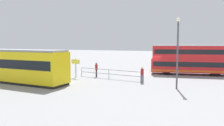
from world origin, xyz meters
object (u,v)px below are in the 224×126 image
double_decker_bus (192,60)px  tram_yellow (15,65)px  pedestrian_crossing (142,74)px  pedestrian_near_railing (96,69)px  street_lamp (178,47)px  info_sign (76,64)px

double_decker_bus → tram_yellow: 21.66m
tram_yellow → pedestrian_crossing: (-12.52, -5.19, -0.84)m
pedestrian_near_railing → street_lamp: bearing=162.7°
pedestrian_crossing → info_sign: info_sign is taller
double_decker_bus → pedestrian_near_railing: size_ratio=5.95×
tram_yellow → info_sign: tram_yellow is taller
info_sign → street_lamp: street_lamp is taller
street_lamp → pedestrian_crossing: bearing=-23.0°
pedestrian_near_railing → street_lamp: 10.88m
tram_yellow → info_sign: (-4.14, -5.35, -0.23)m
tram_yellow → pedestrian_near_railing: 9.20m
pedestrian_near_railing → street_lamp: size_ratio=0.28×
tram_yellow → street_lamp: size_ratio=1.97×
pedestrian_crossing → street_lamp: bearing=157.0°
double_decker_bus → pedestrian_near_railing: double_decker_bus is taller
pedestrian_crossing → tram_yellow: bearing=22.5°
tram_yellow → info_sign: bearing=-127.7°
info_sign → street_lamp: 12.48m
double_decker_bus → pedestrian_crossing: double_decker_bus is taller
pedestrian_near_railing → pedestrian_crossing: 6.47m
double_decker_bus → tram_yellow: size_ratio=0.85×
pedestrian_near_railing → info_sign: info_sign is taller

